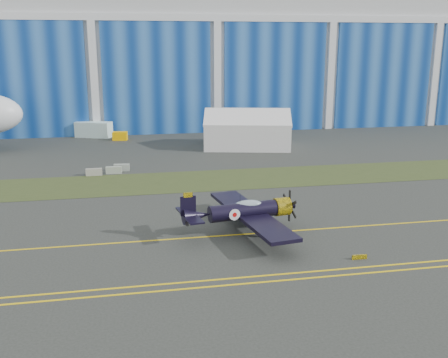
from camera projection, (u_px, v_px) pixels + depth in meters
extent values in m
plane|color=#333633|center=(77.00, 226.00, 47.73)|extent=(260.00, 260.00, 0.00)
cube|color=#475128|center=(86.00, 186.00, 61.03)|extent=(260.00, 10.00, 0.02)
cube|color=silver|center=(98.00, 49.00, 112.40)|extent=(220.00, 45.00, 30.00)
cube|color=navy|center=(94.00, 80.00, 91.98)|extent=(220.00, 0.60, 20.00)
cube|color=silver|center=(90.00, 17.00, 89.28)|extent=(220.00, 0.70, 1.20)
cube|color=yellow|center=(72.00, 246.00, 42.98)|extent=(200.00, 0.20, 0.02)
cube|color=yellow|center=(60.00, 300.00, 33.95)|extent=(80.00, 0.20, 0.02)
cube|color=yellow|center=(61.00, 293.00, 34.90)|extent=(80.00, 0.20, 0.02)
cube|color=yellow|center=(359.00, 257.00, 40.34)|extent=(1.20, 0.15, 0.35)
cube|color=silver|center=(94.00, 130.00, 92.87)|extent=(6.73, 4.71, 2.71)
cube|color=#FFB600|center=(120.00, 136.00, 90.16)|extent=(2.65, 1.88, 1.43)
cube|color=gray|center=(94.00, 172.00, 65.90)|extent=(2.01, 0.64, 0.90)
cube|color=#95A090|center=(114.00, 170.00, 66.91)|extent=(2.03, 0.71, 0.90)
cube|color=#929D91|center=(122.00, 167.00, 68.33)|extent=(2.05, 0.77, 0.90)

